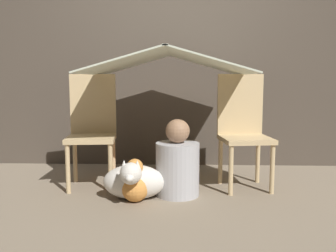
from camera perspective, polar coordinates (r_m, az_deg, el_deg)
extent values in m
plane|color=gray|center=(2.97, -0.09, -10.10)|extent=(8.80, 8.80, 0.00)
cube|color=#4C4238|center=(3.84, 0.45, 12.66)|extent=(7.00, 0.05, 2.50)
cylinder|color=#D1B27F|center=(3.01, -15.02, -6.35)|extent=(0.04, 0.04, 0.39)
cylinder|color=#D1B27F|center=(2.96, -8.75, -6.38)|extent=(0.04, 0.04, 0.39)
cylinder|color=#D1B27F|center=(3.32, -13.98, -5.04)|extent=(0.04, 0.04, 0.39)
cylinder|color=#D1B27F|center=(3.28, -8.32, -5.05)|extent=(0.04, 0.04, 0.39)
cube|color=#D1B27F|center=(3.10, -11.61, -1.87)|extent=(0.42, 0.42, 0.04)
cube|color=#D1B27F|center=(3.24, -11.34, 3.32)|extent=(0.38, 0.07, 0.50)
cylinder|color=#D1B27F|center=(2.90, 9.56, -6.70)|extent=(0.04, 0.04, 0.39)
cylinder|color=#D1B27F|center=(3.00, 15.62, -6.39)|extent=(0.04, 0.04, 0.39)
cylinder|color=#D1B27F|center=(3.20, 7.99, -5.33)|extent=(0.04, 0.04, 0.39)
cylinder|color=#D1B27F|center=(3.30, 13.53, -5.10)|extent=(0.04, 0.04, 0.39)
cube|color=#D1B27F|center=(3.06, 11.77, -2.00)|extent=(0.43, 0.43, 0.04)
cube|color=#D1B27F|center=(3.19, 10.93, 3.28)|extent=(0.38, 0.08, 0.50)
cube|color=silver|center=(3.00, -6.04, 9.62)|extent=(0.63, 1.10, 0.19)
cube|color=silver|center=(2.98, 6.08, 9.63)|extent=(0.63, 1.10, 0.19)
cube|color=silver|center=(2.98, 0.00, 11.38)|extent=(0.04, 1.10, 0.01)
cylinder|color=#B2B2B7|center=(2.86, 1.46, -6.59)|extent=(0.33, 0.33, 0.40)
sphere|color=#9E7556|center=(2.81, 1.48, -0.76)|extent=(0.18, 0.18, 0.18)
ellipsoid|color=silver|center=(2.80, -5.19, -8.49)|extent=(0.46, 0.23, 0.26)
sphere|color=silver|center=(2.61, -5.69, -7.22)|extent=(0.15, 0.15, 0.15)
ellipsoid|color=silver|center=(2.55, -5.89, -7.94)|extent=(0.06, 0.08, 0.05)
cone|color=silver|center=(2.60, -6.72, -5.89)|extent=(0.05, 0.05, 0.07)
cone|color=silver|center=(2.59, -4.69, -5.92)|extent=(0.05, 0.05, 0.07)
cube|color=#CC664C|center=(3.15, -3.88, -8.18)|extent=(0.45, 0.36, 0.10)
sphere|color=#D88C3F|center=(2.75, -5.04, -9.39)|extent=(0.20, 0.20, 0.20)
sphere|color=#D88C3F|center=(2.71, -5.08, -6.25)|extent=(0.12, 0.12, 0.12)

